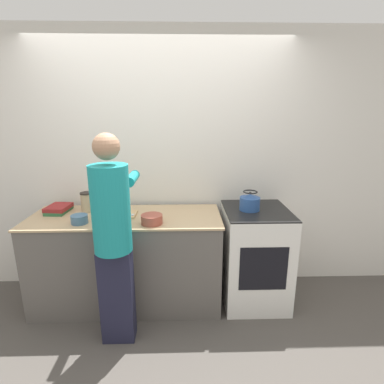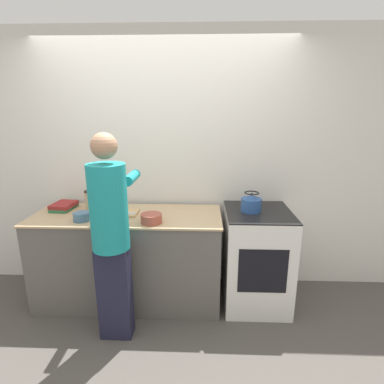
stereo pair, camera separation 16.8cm
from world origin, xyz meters
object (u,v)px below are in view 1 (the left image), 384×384
at_px(person, 113,234).
at_px(bowl_prep, 152,219).
at_px(cutting_board, 120,215).
at_px(knife, 120,214).
at_px(canister_jar, 87,202).
at_px(kettle, 250,202).
at_px(oven, 254,255).

xyz_separation_m(person, bowl_prep, (0.26, 0.29, 0.00)).
bearing_deg(cutting_board, knife, -85.50).
bearing_deg(canister_jar, kettle, -4.95).
distance_m(bowl_prep, canister_jar, 0.74).
bearing_deg(bowl_prep, knife, 148.49).
bearing_deg(person, canister_jar, 121.18).
height_order(bowl_prep, canister_jar, canister_jar).
height_order(cutting_board, knife, knife).
bearing_deg(cutting_board, bowl_prep, -34.71).
bearing_deg(bowl_prep, cutting_board, 145.29).
bearing_deg(person, knife, 96.00).
bearing_deg(oven, bowl_prep, -167.52).
distance_m(kettle, bowl_prep, 0.91).
distance_m(oven, person, 1.40).
bearing_deg(kettle, cutting_board, 179.54).
relative_size(person, knife, 6.56).
bearing_deg(oven, canister_jar, 175.35).
xyz_separation_m(person, cutting_board, (-0.05, 0.51, -0.03)).
xyz_separation_m(kettle, bowl_prep, (-0.88, -0.21, -0.08)).
bearing_deg(cutting_board, oven, -0.35).
relative_size(person, kettle, 9.01).
distance_m(person, bowl_prep, 0.40).
bearing_deg(knife, person, -75.14).
xyz_separation_m(oven, knife, (-1.27, -0.02, 0.44)).
bearing_deg(person, kettle, 23.73).
xyz_separation_m(oven, bowl_prep, (-0.96, -0.21, 0.46)).
relative_size(oven, person, 0.56).
bearing_deg(knife, bowl_prep, -22.65).
xyz_separation_m(person, canister_jar, (-0.39, 0.64, 0.06)).
relative_size(oven, canister_jar, 4.92).
relative_size(person, canister_jar, 8.85).
distance_m(oven, cutting_board, 1.35).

